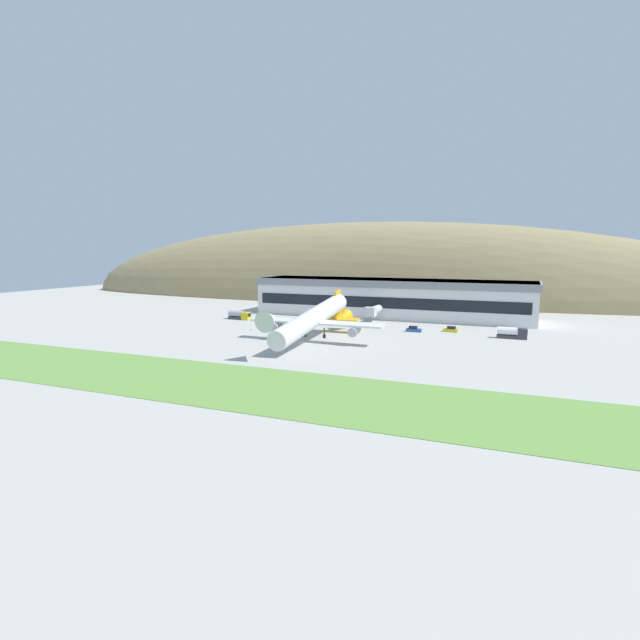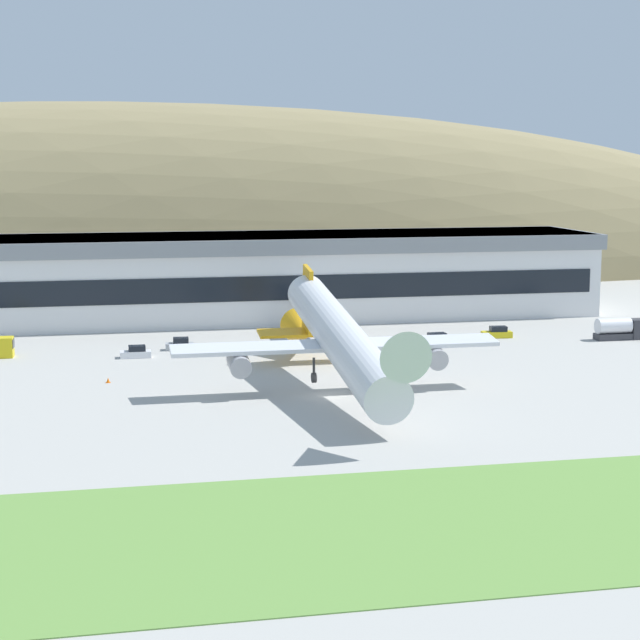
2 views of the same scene
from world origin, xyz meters
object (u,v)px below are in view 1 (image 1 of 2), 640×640
at_px(service_car_0, 285,322).
at_px(service_car_1, 308,321).
at_px(cargo_airplane, 313,319).
at_px(service_car_3, 451,330).
at_px(service_car_2, 414,329).
at_px(terminal_building, 391,296).
at_px(traffic_cone_0, 251,329).
at_px(jetway_0, 374,311).
at_px(box_truck, 239,315).
at_px(fuel_truck, 512,333).

bearing_deg(service_car_0, service_car_1, 36.46).
distance_m(cargo_airplane, service_car_3, 42.81).
bearing_deg(service_car_2, cargo_airplane, -126.73).
relative_size(terminal_building, service_car_1, 25.54).
bearing_deg(traffic_cone_0, service_car_3, 20.00).
relative_size(jetway_0, service_car_3, 2.67).
bearing_deg(box_truck, service_car_2, -2.51).
bearing_deg(jetway_0, service_car_3, -18.92).
distance_m(terminal_building, service_car_2, 33.23).
height_order(cargo_airplane, fuel_truck, cargo_airplane).
height_order(service_car_2, service_car_3, service_car_3).
bearing_deg(service_car_1, jetway_0, 26.11).
relative_size(service_car_1, service_car_2, 0.87).
bearing_deg(service_car_2, fuel_truck, -2.53).
height_order(box_truck, traffic_cone_0, box_truck).
distance_m(terminal_building, box_truck, 52.90).
relative_size(service_car_0, fuel_truck, 0.51).
bearing_deg(box_truck, service_car_0, -10.95).
relative_size(box_truck, traffic_cone_0, 14.00).
height_order(terminal_building, cargo_airplane, terminal_building).
xyz_separation_m(terminal_building, box_truck, (-45.35, -26.56, -5.98)).
xyz_separation_m(cargo_airplane, traffic_cone_0, (-24.31, 10.63, -5.70)).
bearing_deg(service_car_3, terminal_building, 133.70).
distance_m(service_car_0, service_car_2, 40.50).
height_order(jetway_0, fuel_truck, jetway_0).
distance_m(terminal_building, service_car_3, 35.83).
bearing_deg(traffic_cone_0, fuel_truck, 11.84).
height_order(terminal_building, service_car_2, terminal_building).
bearing_deg(fuel_truck, box_truck, 177.49).
xyz_separation_m(terminal_building, traffic_cone_0, (-29.75, -45.12, -7.14)).
relative_size(service_car_1, traffic_cone_0, 6.49).
relative_size(service_car_2, service_car_3, 1.00).
bearing_deg(cargo_airplane, fuel_truck, 28.82).
xyz_separation_m(service_car_2, service_car_3, (9.92, 3.74, 0.00)).
height_order(cargo_airplane, box_truck, cargo_airplane).
height_order(terminal_building, jetway_0, terminal_building).
bearing_deg(fuel_truck, service_car_0, 179.95).
bearing_deg(service_car_0, service_car_3, 5.49).
height_order(terminal_building, service_car_1, terminal_building).
distance_m(service_car_2, traffic_cone_0, 46.93).
xyz_separation_m(cargo_airplane, fuel_truck, (46.19, 25.41, -4.50)).
relative_size(jetway_0, traffic_cone_0, 19.97).
relative_size(service_car_1, service_car_3, 0.87).
bearing_deg(fuel_truck, service_car_1, 175.87).
xyz_separation_m(jetway_0, traffic_cone_0, (-28.46, -28.45, -3.71)).
relative_size(cargo_airplane, service_car_1, 13.31).
height_order(service_car_0, traffic_cone_0, service_car_0).
xyz_separation_m(service_car_0, traffic_cone_0, (-3.65, -14.83, -0.35)).
relative_size(service_car_2, traffic_cone_0, 7.47).
bearing_deg(cargo_airplane, service_car_1, 116.34).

